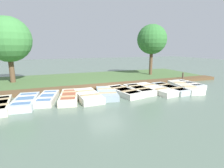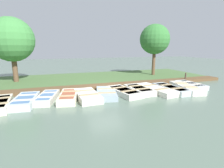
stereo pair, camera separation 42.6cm
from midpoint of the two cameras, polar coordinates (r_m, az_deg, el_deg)
ground_plane at (r=12.67m, az=-1.06°, el=-2.51°), size 80.00×80.00×0.00m
shore_bank at (r=17.37m, az=-6.22°, el=1.65°), size 8.00×24.00×0.17m
dock_walkway at (r=13.82m, az=-2.71°, el=-0.75°), size 1.18×23.45×0.26m
rowboat_0 at (r=11.01m, az=-31.84°, el=-5.56°), size 3.00×1.19×0.39m
rowboat_1 at (r=10.99m, az=-25.44°, el=-4.88°), size 2.93×1.46×0.41m
rowboat_2 at (r=11.24m, az=-19.39°, el=-4.13°), size 2.91×1.58×0.37m
rowboat_3 at (r=11.01m, az=-12.94°, el=-3.97°), size 2.99×1.57×0.40m
rowboat_4 at (r=10.98m, az=-6.98°, el=-3.75°), size 2.88×1.34×0.42m
rowboat_5 at (r=11.55m, az=-0.83°, el=-3.00°), size 3.07×1.86×0.37m
rowboat_6 at (r=11.94m, az=4.89°, el=-2.50°), size 3.13×1.74×0.39m
rowboat_7 at (r=12.59m, az=9.76°, el=-1.85°), size 2.73×1.29×0.40m
rowboat_8 at (r=13.01m, az=14.87°, el=-1.71°), size 3.66×1.61×0.37m
rowboat_9 at (r=13.53m, az=19.52°, el=-1.47°), size 3.27×1.19×0.37m
rowboat_10 at (r=14.35m, az=23.75°, el=-1.02°), size 3.72×1.80×0.39m
rowboat_11 at (r=15.51m, az=24.94°, el=-0.27°), size 2.76×1.13×0.37m
mooring_post_far at (r=17.83m, az=23.50°, el=2.10°), size 0.13×0.13×0.84m
park_tree_far_left at (r=17.38m, az=-29.33°, el=12.46°), size 3.74×3.74×5.66m
park_tree_left at (r=19.82m, az=14.40°, el=13.89°), size 3.17×3.17×5.58m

